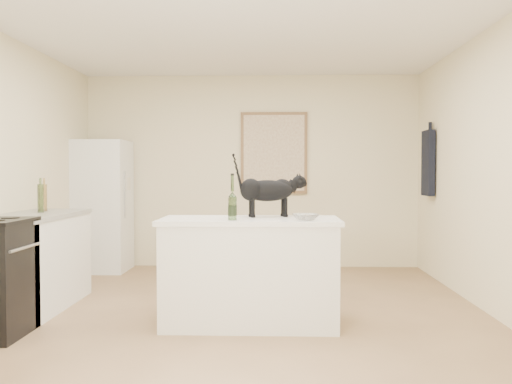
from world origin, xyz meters
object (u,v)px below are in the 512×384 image
object	(u,v)px
black_cat	(267,193)
glass_bowl	(306,217)
fridge	(102,206)
wine_bottle	(232,200)

from	to	relation	value
black_cat	glass_bowl	world-z (taller)	black_cat
fridge	wine_bottle	world-z (taller)	fridge
wine_bottle	glass_bowl	size ratio (longest dim) A/B	1.55
glass_bowl	wine_bottle	bearing A→B (deg)	178.84
wine_bottle	glass_bowl	world-z (taller)	wine_bottle
glass_bowl	fridge	bearing A→B (deg)	132.44
fridge	glass_bowl	xyz separation A→B (m)	(2.51, -2.74, 0.08)
fridge	black_cat	xyz separation A→B (m)	(2.19, -2.39, 0.25)
fridge	black_cat	distance (m)	3.25
wine_bottle	fridge	bearing A→B (deg)	125.07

